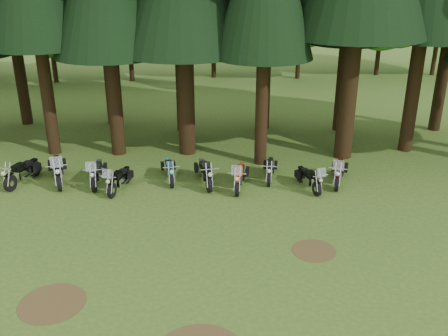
{
  "coord_description": "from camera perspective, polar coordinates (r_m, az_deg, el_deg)",
  "views": [
    {
      "loc": [
        1.39,
        -13.03,
        8.42
      ],
      "look_at": [
        1.73,
        5.0,
        1.0
      ],
      "focal_mm": 40.0,
      "sensor_mm": 36.0,
      "label": 1
    }
  ],
  "objects": [
    {
      "name": "ground",
      "position": [
        15.58,
        -6.14,
        -10.5
      ],
      "size": [
        120.0,
        120.0,
        0.0
      ],
      "primitive_type": "plane",
      "color": "#3A5C1C",
      "rests_on": "ground"
    },
    {
      "name": "decid_2",
      "position": [
        39.77,
        -19.16,
        16.2
      ],
      "size": [
        6.72,
        6.53,
        8.4
      ],
      "color": "#302010",
      "rests_on": "ground"
    },
    {
      "name": "decid_3",
      "position": [
        38.84,
        -10.54,
        16.24
      ],
      "size": [
        6.12,
        5.95,
        7.65
      ],
      "color": "#302010",
      "rests_on": "ground"
    },
    {
      "name": "decid_4",
      "position": [
        39.56,
        -0.83,
        16.49
      ],
      "size": [
        5.93,
        5.76,
        7.41
      ],
      "color": "#302010",
      "rests_on": "ground"
    },
    {
      "name": "decid_6",
      "position": [
        42.36,
        18.28,
        16.96
      ],
      "size": [
        7.06,
        6.86,
        8.82
      ],
      "color": "#302010",
      "rests_on": "ground"
    },
    {
      "name": "dirt_patch_0",
      "position": [
        14.55,
        -19.04,
        -14.39
      ],
      "size": [
        1.8,
        1.8,
        0.01
      ],
      "primitive_type": "cylinder",
      "color": "#4C3D1E",
      "rests_on": "ground"
    },
    {
      "name": "dirt_patch_1",
      "position": [
        16.23,
        10.25,
        -9.26
      ],
      "size": [
        1.4,
        1.4,
        0.01
      ],
      "primitive_type": "cylinder",
      "color": "#4C3D1E",
      "rests_on": "ground"
    },
    {
      "name": "motorcycle_0",
      "position": [
        22.05,
        -22.03,
        -0.51
      ],
      "size": [
        0.81,
        2.17,
        0.91
      ],
      "rotation": [
        0.0,
        0.0,
        -0.31
      ],
      "color": "black",
      "rests_on": "ground"
    },
    {
      "name": "motorcycle_1",
      "position": [
        21.59,
        -18.46,
        -0.3
      ],
      "size": [
        1.06,
        2.45,
        1.57
      ],
      "rotation": [
        0.0,
        0.0,
        0.31
      ],
      "color": "black",
      "rests_on": "ground"
    },
    {
      "name": "motorcycle_2",
      "position": [
        21.01,
        -14.34,
        -0.63
      ],
      "size": [
        0.46,
        2.2,
        1.38
      ],
      "rotation": [
        0.0,
        0.0,
        0.07
      ],
      "color": "black",
      "rests_on": "ground"
    },
    {
      "name": "motorcycle_3",
      "position": [
        20.26,
        -11.9,
        -1.36
      ],
      "size": [
        0.76,
        2.04,
        1.29
      ],
      "rotation": [
        0.0,
        0.0,
        -0.25
      ],
      "color": "black",
      "rests_on": "ground"
    },
    {
      "name": "motorcycle_4",
      "position": [
        20.83,
        -6.25,
        -0.35
      ],
      "size": [
        0.5,
        2.03,
        0.83
      ],
      "rotation": [
        0.0,
        0.0,
        0.18
      ],
      "color": "black",
      "rests_on": "ground"
    },
    {
      "name": "motorcycle_5",
      "position": [
        20.37,
        -2.16,
        -0.63
      ],
      "size": [
        0.58,
        2.24,
        0.92
      ],
      "rotation": [
        0.0,
        0.0,
        0.2
      ],
      "color": "black",
      "rests_on": "ground"
    },
    {
      "name": "motorcycle_6",
      "position": [
        20.02,
        1.79,
        -1.06
      ],
      "size": [
        0.61,
        2.22,
        1.39
      ],
      "rotation": [
        0.0,
        0.0,
        -0.15
      ],
      "color": "black",
      "rests_on": "ground"
    },
    {
      "name": "motorcycle_7",
      "position": [
        20.92,
        5.25,
        -0.24
      ],
      "size": [
        0.42,
        1.98,
        0.81
      ],
      "rotation": [
        0.0,
        0.0,
        -0.15
      ],
      "color": "black",
      "rests_on": "ground"
    },
    {
      "name": "motorcycle_8",
      "position": [
        20.23,
        9.69,
        -1.27
      ],
      "size": [
        0.83,
        1.97,
        1.26
      ],
      "rotation": [
        0.0,
        0.0,
        0.3
      ],
      "color": "black",
      "rests_on": "ground"
    },
    {
      "name": "motorcycle_9",
      "position": [
        20.96,
        12.98,
        -0.53
      ],
      "size": [
        0.93,
        2.21,
        1.41
      ],
      "rotation": [
        0.0,
        0.0,
        -0.3
      ],
      "color": "black",
      "rests_on": "ground"
    }
  ]
}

